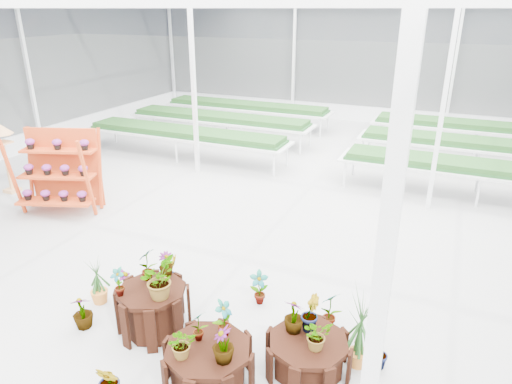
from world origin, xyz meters
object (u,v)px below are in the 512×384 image
at_px(bird_table, 6,158).
at_px(plinth_low, 308,355).
at_px(plinth_tall, 154,309).
at_px(plinth_mid, 209,366).
at_px(shelf_rack, 58,173).

bearing_deg(bird_table, plinth_low, -25.29).
bearing_deg(bird_table, plinth_tall, -31.82).
bearing_deg(plinth_tall, plinth_mid, -26.57).
xyz_separation_m(plinth_tall, plinth_low, (2.20, 0.10, -0.10)).
relative_size(plinth_tall, plinth_low, 0.94).
bearing_deg(plinth_tall, bird_table, 155.13).
bearing_deg(plinth_mid, plinth_tall, 153.43).
xyz_separation_m(plinth_low, shelf_rack, (-6.44, 2.44, 0.67)).
bearing_deg(bird_table, plinth_mid, -32.10).
distance_m(plinth_tall, bird_table, 6.94).
bearing_deg(plinth_low, shelf_rack, 159.23).
height_order(plinth_tall, plinth_low, plinth_tall).
distance_m(plinth_mid, plinth_low, 1.22).
bearing_deg(plinth_mid, shelf_rack, 149.99).
relative_size(plinth_tall, plinth_mid, 0.92).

